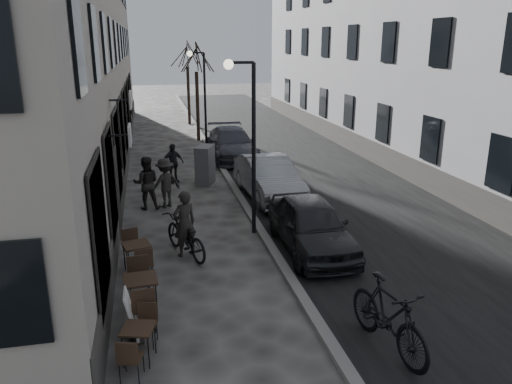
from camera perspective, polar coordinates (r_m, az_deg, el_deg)
name	(u,v)px	position (r m, az deg, el deg)	size (l,w,h in m)	color
ground	(319,346)	(10.02, 7.26, -17.03)	(120.00, 120.00, 0.00)	#363331
road	(287,155)	(25.36, 3.57, 4.20)	(7.30, 60.00, 0.00)	black
kerb	(215,158)	(24.62, -4.65, 3.93)	(0.25, 60.00, 0.12)	slate
streetlamp_near	(248,129)	(14.27, -0.94, 7.19)	(0.90, 0.28, 5.09)	black
streetlamp_far	(201,90)	(26.05, -6.25, 11.51)	(0.90, 0.28, 5.09)	black
tree_near	(196,58)	(28.94, -6.88, 15.00)	(2.40, 2.40, 5.70)	black
tree_far	(187,55)	(34.92, -7.89, 15.27)	(2.40, 2.40, 5.70)	black
bistro_set_a	(139,341)	(9.57, -13.25, -16.20)	(0.72, 1.41, 0.81)	black
bistro_set_b	(141,293)	(10.93, -13.00, -11.13)	(0.73, 1.71, 0.99)	black
bistro_set_c	(137,255)	(12.81, -13.43, -7.04)	(0.78, 1.60, 0.92)	black
sign_board	(133,319)	(10.24, -13.91, -13.93)	(0.34, 0.58, 1.00)	black
utility_cabinet	(205,165)	(20.15, -5.85, 3.07)	(0.57, 1.04, 1.56)	#57585A
bicycle	(185,236)	(13.55, -8.11, -4.99)	(0.73, 2.11, 1.11)	black
cyclist_rider	(185,224)	(13.43, -8.17, -3.60)	(0.66, 0.43, 1.81)	black
pedestrian_near	(146,183)	(17.40, -12.42, 1.02)	(0.90, 0.70, 1.85)	black
pedestrian_mid	(165,183)	(17.49, -10.33, 1.03)	(1.12, 0.64, 1.73)	black
pedestrian_far	(173,163)	(20.54, -9.49, 3.27)	(0.94, 0.39, 1.61)	black
car_near	(311,225)	(13.79, 6.34, -3.75)	(1.72, 4.27, 1.45)	black
car_mid	(268,178)	(18.28, 1.44, 1.63)	(1.59, 4.57, 1.51)	gray
car_far	(232,144)	(24.47, -2.79, 5.52)	(2.08, 5.12, 1.49)	#383942
moped	(389,316)	(9.79, 14.91, -13.57)	(0.65, 2.31, 1.39)	black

